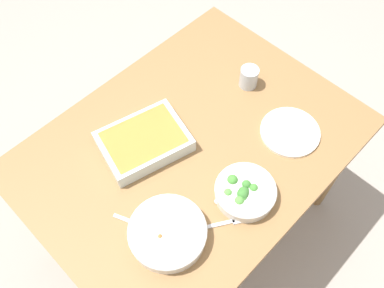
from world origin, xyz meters
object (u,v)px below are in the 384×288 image
side_plate (290,132)px  fork_on_table (223,223)px  broccoli_bowl (245,192)px  spoon_by_broccoli (232,198)px  stew_bowl (168,233)px  baking_dish (144,141)px  drink_cup (249,78)px  spoon_by_stew (145,227)px

side_plate → fork_on_table: size_ratio=1.38×
broccoli_bowl → spoon_by_broccoli: broccoli_bowl is taller
spoon_by_broccoli → fork_on_table: size_ratio=1.00×
stew_bowl → baking_dish: 0.35m
drink_cup → spoon_by_stew: drink_cup is taller
stew_bowl → fork_on_table: stew_bowl is taller
broccoli_bowl → baking_dish: broccoli_bowl is taller
side_plate → broccoli_bowl: bearing=8.3°
broccoli_bowl → baking_dish: 0.40m
side_plate → stew_bowl: bearing=-3.3°
side_plate → spoon_by_stew: 0.63m
broccoli_bowl → side_plate: 0.32m
stew_bowl → drink_cup: (-0.66, -0.23, 0.01)m
spoon_by_stew → drink_cup: bearing=-167.4°
broccoli_bowl → drink_cup: 0.49m
spoon_by_broccoli → fork_on_table: bearing=24.3°
broccoli_bowl → side_plate: bearing=-171.7°
stew_bowl → spoon_by_stew: size_ratio=1.48×
stew_bowl → side_plate: size_ratio=1.13×
stew_bowl → broccoli_bowl: broccoli_bowl is taller
broccoli_bowl → spoon_by_stew: bearing=-26.5°
stew_bowl → broccoli_bowl: bearing=163.9°
broccoli_bowl → spoon_by_stew: 0.35m
stew_bowl → fork_on_table: bearing=147.9°
stew_bowl → spoon_by_broccoli: 0.25m
spoon_by_stew → fork_on_table: 0.25m
stew_bowl → drink_cup: bearing=-160.9°
fork_on_table → baking_dish: bearing=-92.8°
baking_dish → fork_on_table: size_ratio=2.17×
drink_cup → fork_on_table: drink_cup is taller
spoon_by_stew → spoon_by_broccoli: 0.30m
fork_on_table → drink_cup: bearing=-147.1°
stew_bowl → drink_cup: drink_cup is taller
fork_on_table → spoon_by_broccoli: bearing=-155.7°
spoon_by_stew → spoon_by_broccoli: same height
broccoli_bowl → drink_cup: drink_cup is taller
baking_dish → spoon_by_stew: (0.21, 0.23, -0.03)m
drink_cup → spoon_by_broccoli: (0.42, 0.29, -0.03)m
broccoli_bowl → baking_dish: bearing=-75.1°
side_plate → spoon_by_stew: size_ratio=1.31×
broccoli_bowl → fork_on_table: broccoli_bowl is taller
side_plate → fork_on_table: bearing=8.2°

